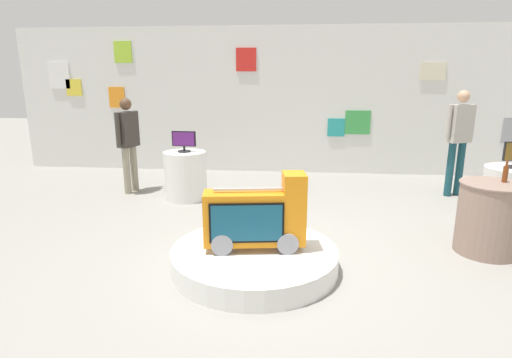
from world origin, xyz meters
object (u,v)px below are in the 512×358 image
(shopper_browsing_near_truck, at_px, (459,135))
(display_pedestal_left_rear, at_px, (511,196))
(main_display_pedestal, at_px, (254,258))
(tv_on_center_rear, at_px, (184,141))
(bottle_on_side_table, at_px, (505,173))
(novelty_firetruck_tv, at_px, (256,219))
(display_pedestal_center_rear, at_px, (185,175))
(shopper_browsing_rear, at_px, (128,138))
(side_table_round, at_px, (489,218))

(shopper_browsing_near_truck, bearing_deg, display_pedestal_left_rear, -80.07)
(main_display_pedestal, relative_size, shopper_browsing_near_truck, 0.99)
(tv_on_center_rear, relative_size, bottle_on_side_table, 1.56)
(tv_on_center_rear, bearing_deg, main_display_pedestal, -60.25)
(novelty_firetruck_tv, relative_size, display_pedestal_left_rear, 1.35)
(tv_on_center_rear, distance_m, shopper_browsing_near_truck, 4.58)
(bottle_on_side_table, height_order, shopper_browsing_near_truck, shopper_browsing_near_truck)
(display_pedestal_center_rear, xyz_separation_m, tv_on_center_rear, (0.00, -0.00, 0.58))
(novelty_firetruck_tv, relative_size, shopper_browsing_near_truck, 0.60)
(main_display_pedestal, bearing_deg, bottle_on_side_table, 14.80)
(display_pedestal_center_rear, height_order, tv_on_center_rear, tv_on_center_rear)
(novelty_firetruck_tv, xyz_separation_m, display_pedestal_left_rear, (3.35, 1.71, -0.16))
(novelty_firetruck_tv, bearing_deg, display_pedestal_center_rear, 120.04)
(display_pedestal_center_rear, height_order, shopper_browsing_rear, shopper_browsing_rear)
(display_pedestal_center_rear, xyz_separation_m, bottle_on_side_table, (4.18, -1.73, 0.54))
(novelty_firetruck_tv, distance_m, shopper_browsing_near_truck, 4.43)
(bottle_on_side_table, xyz_separation_m, shopper_browsing_near_truck, (0.36, 2.38, 0.12))
(novelty_firetruck_tv, height_order, bottle_on_side_table, bottle_on_side_table)
(display_pedestal_center_rear, height_order, shopper_browsing_near_truck, shopper_browsing_near_truck)
(display_pedestal_left_rear, height_order, tv_on_center_rear, tv_on_center_rear)
(novelty_firetruck_tv, xyz_separation_m, shopper_browsing_rear, (-2.51, 2.78, 0.40))
(bottle_on_side_table, distance_m, shopper_browsing_near_truck, 2.40)
(tv_on_center_rear, xyz_separation_m, side_table_round, (4.05, -1.79, -0.56))
(bottle_on_side_table, bearing_deg, display_pedestal_center_rear, 157.47)
(display_pedestal_left_rear, bearing_deg, bottle_on_side_table, -121.68)
(side_table_round, bearing_deg, shopper_browsing_near_truck, 78.65)
(novelty_firetruck_tv, xyz_separation_m, side_table_round, (2.62, 0.68, -0.13))
(tv_on_center_rear, xyz_separation_m, bottle_on_side_table, (4.18, -1.73, -0.05))
(side_table_round, distance_m, shopper_browsing_rear, 5.57)
(shopper_browsing_near_truck, relative_size, shopper_browsing_rear, 1.08)
(main_display_pedestal, xyz_separation_m, tv_on_center_rear, (-1.41, 2.46, 0.87))
(novelty_firetruck_tv, relative_size, bottle_on_side_table, 4.28)
(shopper_browsing_rear, bearing_deg, tv_on_center_rear, -16.40)
(bottle_on_side_table, bearing_deg, display_pedestal_left_rear, 58.32)
(shopper_browsing_near_truck, bearing_deg, novelty_firetruck_tv, -134.98)
(main_display_pedestal, relative_size, display_pedestal_center_rear, 2.21)
(display_pedestal_left_rear, bearing_deg, novelty_firetruck_tv, -152.97)
(novelty_firetruck_tv, distance_m, shopper_browsing_rear, 3.77)
(side_table_round, relative_size, shopper_browsing_near_truck, 0.47)
(bottle_on_side_table, height_order, shopper_browsing_rear, shopper_browsing_rear)
(novelty_firetruck_tv, bearing_deg, bottle_on_side_table, 14.98)
(display_pedestal_center_rear, relative_size, bottle_on_side_table, 3.17)
(tv_on_center_rear, bearing_deg, bottle_on_side_table, -22.48)
(main_display_pedestal, xyz_separation_m, shopper_browsing_rear, (-2.48, 2.78, 0.85))
(main_display_pedestal, xyz_separation_m, shopper_browsing_near_truck, (3.13, 3.11, 0.94))
(side_table_round, xyz_separation_m, bottle_on_side_table, (0.13, 0.06, 0.51))
(novelty_firetruck_tv, height_order, shopper_browsing_rear, shopper_browsing_rear)
(display_pedestal_center_rear, distance_m, bottle_on_side_table, 4.56)
(novelty_firetruck_tv, distance_m, bottle_on_side_table, 2.88)
(display_pedestal_center_rear, distance_m, shopper_browsing_near_truck, 4.63)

